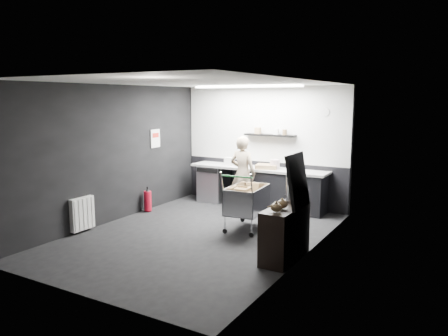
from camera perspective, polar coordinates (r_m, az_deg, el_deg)
The scene contains 22 objects.
floor at distance 7.93m, azimuth -3.36°, elevation -8.77°, with size 5.50×5.50×0.00m, color black.
ceiling at distance 7.55m, azimuth -3.55°, elevation 11.12°, with size 5.50×5.50×0.00m, color white.
wall_back at distance 10.02m, azimuth 5.24°, elevation 2.87°, with size 5.50×5.50×0.00m, color black.
wall_front at distance 5.58m, azimuth -19.21°, elevation -2.61°, with size 5.50×5.50×0.00m, color black.
wall_left at distance 8.88m, azimuth -14.30°, elevation 1.82°, with size 5.50×5.50×0.00m, color black.
wall_right at distance 6.75m, azimuth 10.88°, elevation -0.29°, with size 5.50×5.50×0.00m, color black.
kitchen_wall_panel at distance 9.96m, azimuth 5.24°, elevation 5.72°, with size 3.95×0.02×1.70m, color silver.
dado_panel at distance 10.13m, azimuth 5.12°, elevation -1.93°, with size 3.95×0.02×1.00m, color black.
floating_shelf at distance 9.79m, azimuth 6.01°, elevation 4.30°, with size 1.20×0.22×0.04m, color black.
wall_clock at distance 9.44m, azimuth 13.04°, elevation 7.16°, with size 0.20×0.20×0.03m, color silver.
poster at distance 9.81m, azimuth -8.97°, elevation 3.84°, with size 0.02×0.30×0.40m, color white.
poster_red_band at distance 9.80m, azimuth -8.95°, elevation 4.24°, with size 0.01×0.22×0.10m, color red.
radiator at distance 8.41m, azimuth -18.03°, elevation -5.69°, with size 0.10×0.50×0.60m, color silver.
ceiling_strip at distance 9.15m, azimuth 2.96°, elevation 10.58°, with size 2.40×0.20×0.04m, color white.
prep_counter at distance 9.80m, azimuth 5.08°, elevation -2.55°, with size 3.20×0.61×0.90m.
person at distance 9.46m, azimuth 2.46°, elevation -0.73°, with size 0.60×0.39×1.64m, color beige.
shopping_cart at distance 8.16m, azimuth 2.99°, elevation -4.42°, with size 0.68×1.04×1.10m.
sideboard at distance 6.75m, azimuth 8.17°, elevation -7.43°, with size 0.46×1.09×1.63m.
fire_extinguisher at distance 9.58m, azimuth -9.93°, elevation -4.16°, with size 0.16×0.16×0.53m.
cardboard_box at distance 9.63m, azimuth 5.61°, elevation 0.18°, with size 0.46×0.35×0.09m, color #92754E.
pink_tub at distance 9.59m, azimuth 6.67°, elevation 0.49°, with size 0.21×0.21×0.21m, color beige.
white_container at distance 10.04m, azimuth 0.70°, elevation 0.85°, with size 0.20×0.16×0.18m, color silver.
Camera 1 is at (4.16, -6.30, 2.43)m, focal length 35.00 mm.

